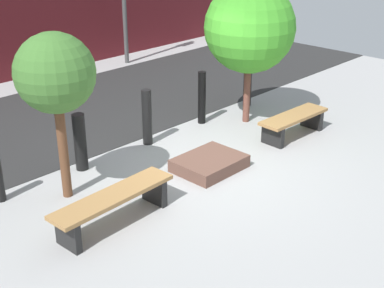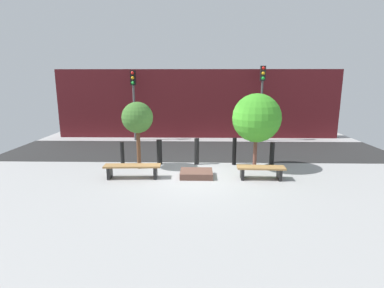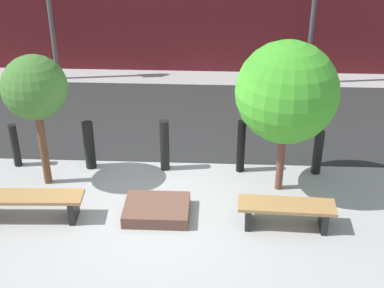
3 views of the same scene
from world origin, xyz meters
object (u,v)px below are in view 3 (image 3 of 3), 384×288
Objects in this scene: planter_bed at (157,210)px; bench_right at (286,210)px; tree_behind_right_bench at (287,92)px; bollard_far_right at (318,152)px; bench_left at (27,202)px; tree_behind_left_bench at (35,89)px; bollard_far_left at (15,146)px; bollard_right at (241,147)px; bollard_left at (89,145)px; bollard_center at (165,145)px.

bench_right is at bearing -5.17° from planter_bed.
bench_right is at bearing -90.00° from tree_behind_right_bench.
bollard_far_right is (3.00, 1.58, 0.35)m from planter_bed.
bench_left is at bearing -161.19° from bollard_far_right.
tree_behind_left_bench is at bearing 167.56° from bench_right.
bollard_far_left is 4.51m from bollard_right.
bench_left is 1.96× the size of bollard_left.
bollard_right is (1.50, 0.00, 0.01)m from bollard_center.
bollard_right is (3.71, 1.78, 0.20)m from bench_left.
planter_bed is 1.24× the size of bollard_far_right.
tree_behind_left_bench is 2.33× the size of bollard_right.
bollard_left is 1.09× the size of bollard_far_right.
tree_behind_left_bench is 2.55× the size of bollard_left.
tree_behind_left_bench is 1.72m from bollard_left.
bench_right is 0.57× the size of tree_behind_right_bench.
bollard_center is (1.50, 0.00, 0.03)m from bollard_left.
tree_behind_right_bench reaches higher than bollard_far_right.
tree_behind_left_bench reaches higher than bollard_right.
bollard_far_left is at bearing 163.57° from bench_right.
bollard_far_left is at bearing 173.36° from tree_behind_right_bench.
bench_left is 0.77× the size of tree_behind_left_bench.
bollard_far_left is at bearing 180.00° from bollard_center.
bollard_far_left reaches higher than planter_bed.
bench_right is 4.12m from bollard_left.
planter_bed is 2.21m from bollard_left.
tree_behind_right_bench is at bearing 0.00° from tree_behind_left_bench.
tree_behind_right_bench reaches higher than tree_behind_left_bench.
bollard_far_right is at bearing 16.43° from bench_left.
planter_bed is at bearing -90.00° from bollard_center.
tree_behind_right_bench is 1.69m from bollard_right.
bollard_far_left is 6.01m from bollard_far_right.
planter_bed is 3.41m from bollard_far_left.
bollard_right is at bearing 9.29° from tree_behind_left_bench.
tree_behind_left_bench is 4.42m from tree_behind_right_bench.
bollard_center is at bearing 180.00° from bollard_right.
bollard_right reaches higher than planter_bed.
planter_bed is 3.41m from bollard_far_right.
bollard_center reaches higher than bollard_left.
bench_left is 2.23m from planter_bed.
tree_behind_right_bench reaches higher than bench_right.
bench_left is 5.51m from bollard_far_right.
planter_bed is at bearing 2.79° from bench_left.
bench_left is 1.98m from tree_behind_left_bench.
planter_bed is 3.04m from tree_behind_right_bench.
bollard_far_right is (5.21, 1.78, 0.11)m from bench_left.
bollard_far_left is at bearing 142.64° from tree_behind_left_bench.
tree_behind_left_bench is at bearing -164.63° from bollard_center.
bench_right is 1.93m from bollard_right.
bollard_right is at bearing 114.09° from bench_right.
bollard_left is at bearing 40.65° from tree_behind_left_bench.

